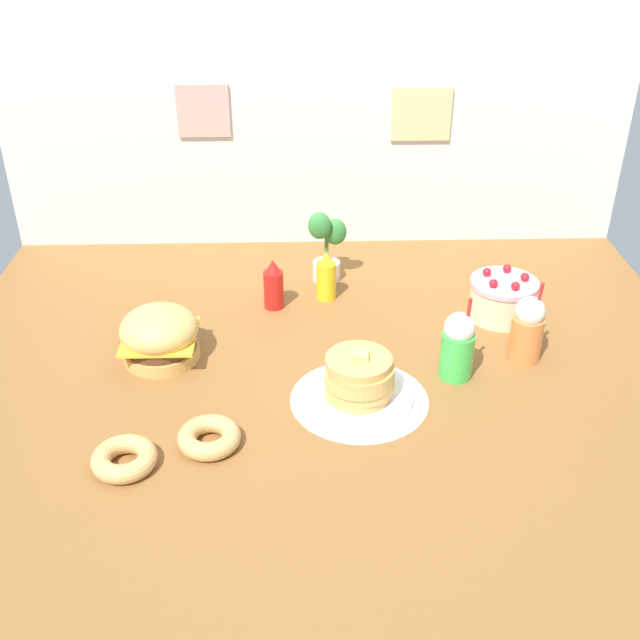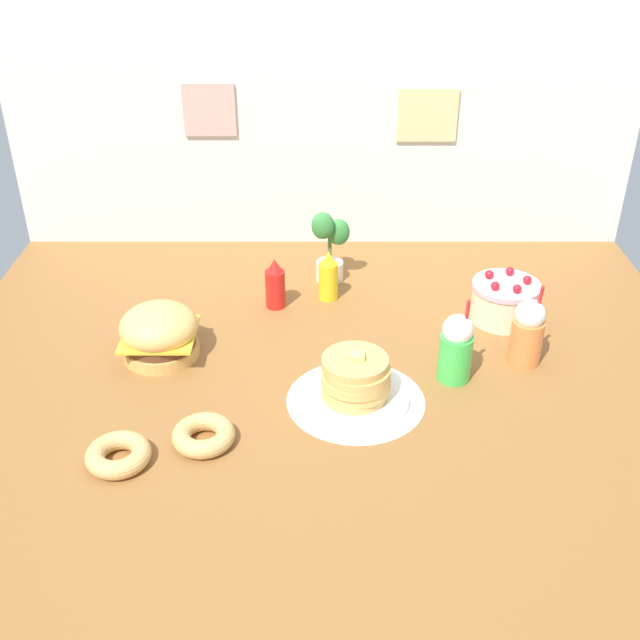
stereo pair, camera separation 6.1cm
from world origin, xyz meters
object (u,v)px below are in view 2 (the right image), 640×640
donut_pink_glaze (119,454)px  pancake_stack (357,382)px  potted_plant (330,243)px  orange_float_cup (528,332)px  burger (160,333)px  cream_soda_cup (457,348)px  layer_cake (506,301)px  mustard_bottle (329,277)px  ketchup_bottle (276,285)px  donut_chocolate (204,435)px

donut_pink_glaze → pancake_stack: bearing=23.0°
donut_pink_glaze → potted_plant: potted_plant is taller
potted_plant → donut_pink_glaze: bearing=-118.6°
pancake_stack → orange_float_cup: 0.55m
burger → cream_soda_cup: cream_soda_cup is taller
pancake_stack → burger: bearing=158.3°
layer_cake → orange_float_cup: bearing=-87.5°
orange_float_cup → donut_pink_glaze: orange_float_cup is taller
mustard_bottle → donut_pink_glaze: mustard_bottle is taller
ketchup_bottle → donut_chocolate: bearing=-101.9°
layer_cake → potted_plant: potted_plant is taller
donut_pink_glaze → layer_cake: bearing=32.5°
pancake_stack → cream_soda_cup: bearing=21.1°
burger → orange_float_cup: orange_float_cup is taller
mustard_bottle → donut_chocolate: bearing=-113.2°
donut_chocolate → mustard_bottle: bearing=66.8°
cream_soda_cup → donut_chocolate: 0.75m
ketchup_bottle → orange_float_cup: 0.83m
pancake_stack → layer_cake: 0.67m
ketchup_bottle → mustard_bottle: (0.18, 0.06, 0.00)m
donut_chocolate → pancake_stack: bearing=24.2°
ketchup_bottle → mustard_bottle: bearing=17.6°
pancake_stack → layer_cake: layer_cake is taller
layer_cake → orange_float_cup: size_ratio=0.83×
mustard_bottle → donut_pink_glaze: 1.00m
pancake_stack → layer_cake: (0.50, 0.45, 0.00)m
ketchup_bottle → donut_pink_glaze: (-0.35, -0.78, -0.06)m
layer_cake → ketchup_bottle: bearing=173.5°
layer_cake → potted_plant: (-0.57, 0.28, 0.08)m
burger → pancake_stack: burger is taller
pancake_stack → ketchup_bottle: (-0.25, 0.53, 0.02)m
burger → potted_plant: size_ratio=0.87×
cream_soda_cup → potted_plant: potted_plant is taller
donut_pink_glaze → donut_chocolate: bearing=20.5°
layer_cake → cream_soda_cup: cream_soda_cup is taller
cream_soda_cup → donut_pink_glaze: (-0.89, -0.37, -0.08)m
ketchup_bottle → cream_soda_cup: cream_soda_cup is taller
layer_cake → pancake_stack: bearing=-138.4°
burger → cream_soda_cup: (0.87, -0.12, 0.02)m
layer_cake → ketchup_bottle: 0.75m
ketchup_bottle → cream_soda_cup: bearing=-38.0°
mustard_bottle → donut_pink_glaze: bearing=-122.2°
burger → donut_pink_glaze: size_ratio=1.43×
layer_cake → donut_chocolate: size_ratio=1.34×
mustard_bottle → layer_cake: bearing=-14.0°
pancake_stack → mustard_bottle: (-0.07, 0.59, 0.02)m
orange_float_cup → donut_pink_glaze: bearing=-157.9°
ketchup_bottle → mustard_bottle: size_ratio=1.00×
pancake_stack → donut_chocolate: pancake_stack is taller
cream_soda_cup → orange_float_cup: (0.22, 0.08, 0.00)m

